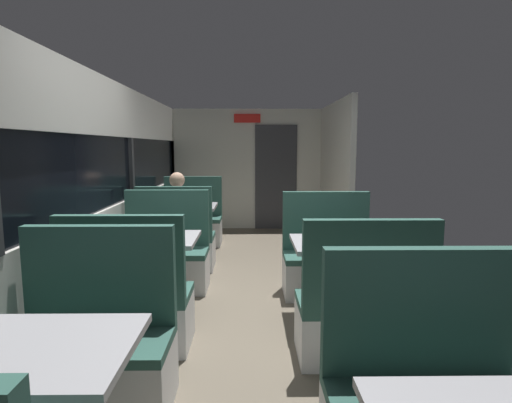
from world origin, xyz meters
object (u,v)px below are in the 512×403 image
(bench_rear_aisle_facing_entry, at_px, (327,264))
(bench_near_window_facing_entry, at_px, (94,355))
(dining_table_rear_aisle, at_px, (343,253))
(dining_table_mid_window, at_px, (149,248))
(bench_rear_aisle_facing_end, at_px, (362,317))
(dining_table_near_window, at_px, (29,368))
(seated_passenger, at_px, (178,227))
(bench_far_window_facing_entry, at_px, (192,224))
(bench_mid_window_facing_entry, at_px, (166,260))
(bench_mid_window_facing_end, at_px, (129,308))
(dining_table_far_window, at_px, (185,212))
(bench_far_window_facing_end, at_px, (177,244))

(bench_rear_aisle_facing_entry, bearing_deg, bench_near_window_facing_entry, -132.78)
(dining_table_rear_aisle, bearing_deg, dining_table_mid_window, 173.62)
(dining_table_mid_window, height_order, bench_rear_aisle_facing_end, bench_rear_aisle_facing_end)
(dining_table_near_window, distance_m, dining_table_rear_aisle, 2.64)
(bench_rear_aisle_facing_entry, relative_size, seated_passenger, 0.87)
(dining_table_rear_aisle, xyz_separation_m, bench_rear_aisle_facing_entry, (0.00, 0.70, -0.31))
(bench_far_window_facing_entry, height_order, bench_rear_aisle_facing_entry, same)
(bench_mid_window_facing_entry, bearing_deg, bench_mid_window_facing_end, -90.00)
(dining_table_far_window, xyz_separation_m, seated_passenger, (0.00, -0.63, -0.10))
(dining_table_mid_window, height_order, dining_table_rear_aisle, same)
(bench_far_window_facing_end, distance_m, dining_table_rear_aisle, 2.44)
(dining_table_near_window, height_order, bench_near_window_facing_entry, bench_near_window_facing_entry)
(bench_far_window_facing_end, distance_m, seated_passenger, 0.22)
(bench_near_window_facing_entry, height_order, seated_passenger, seated_passenger)
(bench_near_window_facing_entry, xyz_separation_m, dining_table_mid_window, (0.00, 1.43, 0.31))
(bench_mid_window_facing_entry, height_order, bench_far_window_facing_entry, same)
(dining_table_near_window, height_order, bench_far_window_facing_entry, bench_far_window_facing_entry)
(bench_rear_aisle_facing_entry, bearing_deg, dining_table_far_window, 137.59)
(bench_near_window_facing_entry, xyz_separation_m, seated_passenger, (0.00, 2.94, 0.21))
(bench_far_window_facing_entry, bearing_deg, dining_table_near_window, -90.00)
(bench_mid_window_facing_entry, bearing_deg, dining_table_rear_aisle, -26.68)
(bench_mid_window_facing_entry, relative_size, dining_table_rear_aisle, 1.22)
(bench_far_window_facing_entry, distance_m, bench_rear_aisle_facing_entry, 2.94)
(dining_table_near_window, xyz_separation_m, bench_rear_aisle_facing_end, (1.79, 1.23, -0.31))
(bench_rear_aisle_facing_end, bearing_deg, seated_passenger, 126.64)
(seated_passenger, bearing_deg, bench_far_window_facing_end, -90.00)
(bench_rear_aisle_facing_entry, bearing_deg, dining_table_rear_aisle, -90.00)
(dining_table_mid_window, height_order, bench_mid_window_facing_end, bench_mid_window_facing_end)
(bench_far_window_facing_entry, bearing_deg, dining_table_far_window, -90.00)
(bench_near_window_facing_entry, bearing_deg, dining_table_rear_aisle, 34.60)
(dining_table_near_window, xyz_separation_m, dining_table_rear_aisle, (1.79, 1.93, 0.00))
(dining_table_mid_window, relative_size, dining_table_far_window, 1.00)
(dining_table_mid_window, relative_size, bench_rear_aisle_facing_end, 0.82)
(dining_table_far_window, relative_size, dining_table_rear_aisle, 1.00)
(bench_mid_window_facing_end, relative_size, bench_far_window_facing_entry, 1.00)
(bench_near_window_facing_entry, relative_size, bench_mid_window_facing_entry, 1.00)
(bench_mid_window_facing_end, xyz_separation_m, seated_passenger, (0.00, 2.21, 0.21))
(dining_table_rear_aisle, distance_m, bench_rear_aisle_facing_entry, 0.77)
(bench_mid_window_facing_end, xyz_separation_m, bench_rear_aisle_facing_end, (1.79, -0.20, 0.00))
(bench_mid_window_facing_entry, height_order, dining_table_far_window, bench_mid_window_facing_entry)
(bench_mid_window_facing_end, relative_size, bench_far_window_facing_end, 1.00)
(dining_table_near_window, distance_m, dining_table_mid_window, 2.13)
(dining_table_near_window, distance_m, bench_rear_aisle_facing_end, 2.20)
(dining_table_far_window, xyz_separation_m, bench_far_window_facing_end, (0.00, -0.70, -0.31))
(dining_table_rear_aisle, distance_m, seated_passenger, 2.48)
(bench_rear_aisle_facing_end, relative_size, bench_rear_aisle_facing_entry, 1.00)
(dining_table_mid_window, bearing_deg, bench_far_window_facing_end, 90.00)
(bench_far_window_facing_end, bearing_deg, bench_far_window_facing_entry, 90.00)
(dining_table_rear_aisle, relative_size, seated_passenger, 0.71)
(bench_far_window_facing_entry, height_order, seated_passenger, seated_passenger)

